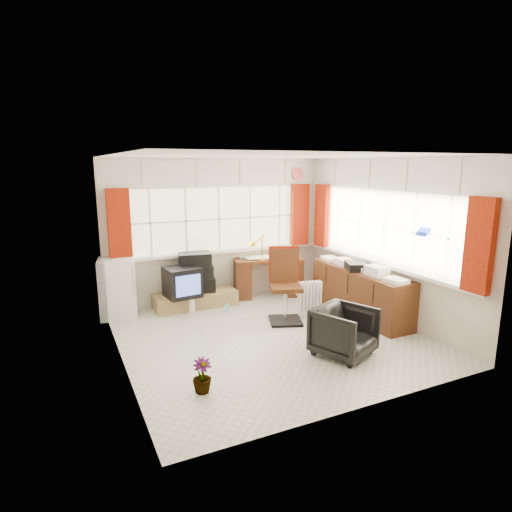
{
  "coord_description": "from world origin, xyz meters",
  "views": [
    {
      "loc": [
        -2.6,
        -5.05,
        2.4
      ],
      "look_at": [
        0.04,
        0.55,
        1.06
      ],
      "focal_mm": 30.0,
      "sensor_mm": 36.0,
      "label": 1
    }
  ],
  "objects_px": {
    "desk_lamp": "(262,242)",
    "mini_fridge": "(118,288)",
    "tv_bench": "(196,299)",
    "crt_tv": "(182,282)",
    "task_chair": "(285,282)",
    "credenza": "(360,291)",
    "desk": "(267,274)",
    "office_chair": "(344,332)",
    "radiator": "(310,302)"
  },
  "relations": [
    {
      "from": "desk_lamp",
      "to": "mini_fridge",
      "type": "relative_size",
      "value": 0.5
    },
    {
      "from": "tv_bench",
      "to": "crt_tv",
      "type": "xyz_separation_m",
      "value": [
        -0.25,
        -0.12,
        0.37
      ]
    },
    {
      "from": "task_chair",
      "to": "credenza",
      "type": "height_order",
      "value": "task_chair"
    },
    {
      "from": "tv_bench",
      "to": "crt_tv",
      "type": "relative_size",
      "value": 2.36
    },
    {
      "from": "tv_bench",
      "to": "mini_fridge",
      "type": "bearing_deg",
      "value": 176.35
    },
    {
      "from": "desk",
      "to": "office_chair",
      "type": "bearing_deg",
      "value": -95.73
    },
    {
      "from": "tv_bench",
      "to": "mini_fridge",
      "type": "relative_size",
      "value": 1.49
    },
    {
      "from": "desk_lamp",
      "to": "radiator",
      "type": "bearing_deg",
      "value": -74.55
    },
    {
      "from": "radiator",
      "to": "mini_fridge",
      "type": "relative_size",
      "value": 0.61
    },
    {
      "from": "mini_fridge",
      "to": "task_chair",
      "type": "bearing_deg",
      "value": -28.69
    },
    {
      "from": "radiator",
      "to": "crt_tv",
      "type": "xyz_separation_m",
      "value": [
        -1.77,
        1.11,
        0.26
      ]
    },
    {
      "from": "radiator",
      "to": "tv_bench",
      "type": "distance_m",
      "value": 1.95
    },
    {
      "from": "office_chair",
      "to": "radiator",
      "type": "height_order",
      "value": "office_chair"
    },
    {
      "from": "desk",
      "to": "mini_fridge",
      "type": "height_order",
      "value": "mini_fridge"
    },
    {
      "from": "task_chair",
      "to": "mini_fridge",
      "type": "bearing_deg",
      "value": 151.31
    },
    {
      "from": "office_chair",
      "to": "radiator",
      "type": "distance_m",
      "value": 1.46
    },
    {
      "from": "desk_lamp",
      "to": "crt_tv",
      "type": "distance_m",
      "value": 1.56
    },
    {
      "from": "task_chair",
      "to": "radiator",
      "type": "distance_m",
      "value": 0.58
    },
    {
      "from": "desk_lamp",
      "to": "office_chair",
      "type": "height_order",
      "value": "desk_lamp"
    },
    {
      "from": "office_chair",
      "to": "credenza",
      "type": "distance_m",
      "value": 1.6
    },
    {
      "from": "task_chair",
      "to": "tv_bench",
      "type": "distance_m",
      "value": 1.68
    },
    {
      "from": "task_chair",
      "to": "mini_fridge",
      "type": "xyz_separation_m",
      "value": [
        -2.32,
        1.27,
        -0.14
      ]
    },
    {
      "from": "office_chair",
      "to": "desk",
      "type": "bearing_deg",
      "value": 60.98
    },
    {
      "from": "desk_lamp",
      "to": "radiator",
      "type": "height_order",
      "value": "desk_lamp"
    },
    {
      "from": "task_chair",
      "to": "crt_tv",
      "type": "bearing_deg",
      "value": 140.93
    },
    {
      "from": "radiator",
      "to": "tv_bench",
      "type": "xyz_separation_m",
      "value": [
        -1.51,
        1.23,
        -0.11
      ]
    },
    {
      "from": "task_chair",
      "to": "radiator",
      "type": "height_order",
      "value": "task_chair"
    },
    {
      "from": "mini_fridge",
      "to": "credenza",
      "type": "bearing_deg",
      "value": -24.39
    },
    {
      "from": "mini_fridge",
      "to": "radiator",
      "type": "bearing_deg",
      "value": -25.36
    },
    {
      "from": "desk_lamp",
      "to": "office_chair",
      "type": "distance_m",
      "value": 2.62
    },
    {
      "from": "task_chair",
      "to": "crt_tv",
      "type": "relative_size",
      "value": 1.95
    },
    {
      "from": "desk",
      "to": "crt_tv",
      "type": "height_order",
      "value": "desk"
    },
    {
      "from": "task_chair",
      "to": "crt_tv",
      "type": "xyz_separation_m",
      "value": [
        -1.33,
        1.08,
        -0.12
      ]
    },
    {
      "from": "desk",
      "to": "desk_lamp",
      "type": "relative_size",
      "value": 2.87
    },
    {
      "from": "crt_tv",
      "to": "mini_fridge",
      "type": "distance_m",
      "value": 1.02
    },
    {
      "from": "desk_lamp",
      "to": "credenza",
      "type": "height_order",
      "value": "desk_lamp"
    },
    {
      "from": "radiator",
      "to": "tv_bench",
      "type": "bearing_deg",
      "value": 140.91
    },
    {
      "from": "desk",
      "to": "radiator",
      "type": "relative_size",
      "value": 2.36
    },
    {
      "from": "tv_bench",
      "to": "task_chair",
      "type": "bearing_deg",
      "value": -47.97
    },
    {
      "from": "task_chair",
      "to": "office_chair",
      "type": "distance_m",
      "value": 1.48
    },
    {
      "from": "office_chair",
      "to": "tv_bench",
      "type": "bearing_deg",
      "value": 89.98
    },
    {
      "from": "task_chair",
      "to": "tv_bench",
      "type": "relative_size",
      "value": 0.82
    },
    {
      "from": "mini_fridge",
      "to": "desk_lamp",
      "type": "bearing_deg",
      "value": -4.68
    },
    {
      "from": "desk",
      "to": "desk_lamp",
      "type": "height_order",
      "value": "desk_lamp"
    },
    {
      "from": "desk_lamp",
      "to": "tv_bench",
      "type": "relative_size",
      "value": 0.34
    },
    {
      "from": "task_chair",
      "to": "mini_fridge",
      "type": "height_order",
      "value": "task_chair"
    },
    {
      "from": "task_chair",
      "to": "desk",
      "type": "bearing_deg",
      "value": 75.22
    },
    {
      "from": "credenza",
      "to": "tv_bench",
      "type": "xyz_separation_m",
      "value": [
        -2.28,
        1.52,
        -0.27
      ]
    },
    {
      "from": "credenza",
      "to": "mini_fridge",
      "type": "relative_size",
      "value": 2.12
    },
    {
      "from": "desk",
      "to": "crt_tv",
      "type": "distance_m",
      "value": 1.67
    }
  ]
}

